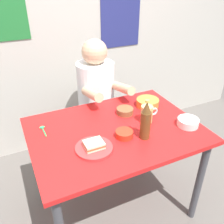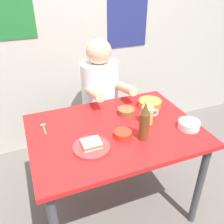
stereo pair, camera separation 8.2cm
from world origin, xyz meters
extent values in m
plane|color=#59544F|center=(0.00, 0.00, 0.00)|extent=(6.00, 6.00, 0.00)
cube|color=#ADA89E|center=(0.00, 1.05, 1.30)|extent=(4.40, 0.08, 2.60)
cube|color=navy|center=(0.54, 1.01, 1.25)|extent=(0.41, 0.01, 0.56)
cube|color=red|center=(0.00, 0.00, 0.72)|extent=(1.10, 0.80, 0.03)
cylinder|color=#3F3F44|center=(0.49, -0.34, 0.35)|extent=(0.05, 0.05, 0.71)
cylinder|color=#3F3F44|center=(-0.49, 0.34, 0.35)|extent=(0.05, 0.05, 0.71)
cylinder|color=#3F3F44|center=(0.49, 0.34, 0.35)|extent=(0.05, 0.05, 0.71)
cylinder|color=#4C4C51|center=(0.12, 0.63, 0.21)|extent=(0.08, 0.08, 0.41)
cylinder|color=brown|center=(0.12, 0.63, 0.43)|extent=(0.34, 0.34, 0.04)
cylinder|color=white|center=(0.12, 0.63, 0.71)|extent=(0.32, 0.32, 0.52)
sphere|color=tan|center=(0.12, 0.63, 1.06)|extent=(0.21, 0.21, 0.21)
cylinder|color=tan|center=(-0.01, 0.38, 0.82)|extent=(0.07, 0.31, 0.14)
cylinder|color=tan|center=(0.25, 0.38, 0.82)|extent=(0.07, 0.31, 0.14)
cylinder|color=red|center=(-0.20, -0.13, 0.75)|extent=(0.22, 0.22, 0.01)
cube|color=beige|center=(-0.20, -0.13, 0.76)|extent=(0.11, 0.09, 0.01)
cube|color=#9E592D|center=(-0.20, -0.13, 0.77)|extent=(0.11, 0.09, 0.01)
cube|color=beige|center=(-0.20, -0.13, 0.78)|extent=(0.11, 0.09, 0.01)
cylinder|color=#D1BC66|center=(0.23, -0.01, 0.80)|extent=(0.08, 0.08, 0.12)
torus|color=silver|center=(0.29, -0.01, 0.81)|extent=(0.06, 0.01, 0.06)
cylinder|color=#593819|center=(0.12, -0.16, 0.83)|extent=(0.06, 0.06, 0.18)
cone|color=#593819|center=(0.12, -0.16, 0.95)|extent=(0.05, 0.05, 0.07)
cylinder|color=#BFB74C|center=(0.12, -0.16, 1.00)|extent=(0.03, 0.03, 0.01)
cylinder|color=orange|center=(0.36, 0.17, 0.77)|extent=(0.17, 0.17, 0.05)
cylinder|color=#B25B2D|center=(0.36, 0.17, 0.78)|extent=(0.14, 0.14, 0.02)
cylinder|color=silver|center=(0.45, -0.17, 0.77)|extent=(0.14, 0.14, 0.05)
cylinder|color=tan|center=(0.45, -0.17, 0.78)|extent=(0.11, 0.11, 0.02)
cylinder|color=red|center=(0.01, -0.10, 0.76)|extent=(0.11, 0.11, 0.04)
cylinder|color=#A33521|center=(0.01, -0.10, 0.77)|extent=(0.09, 0.09, 0.02)
cylinder|color=brown|center=(0.15, 0.15, 0.76)|extent=(0.12, 0.12, 0.04)
cylinder|color=brown|center=(0.15, 0.15, 0.77)|extent=(0.10, 0.10, 0.02)
cylinder|color=#26A559|center=(-0.43, 0.16, 0.74)|extent=(0.01, 0.11, 0.01)
ellipsoid|color=#26A559|center=(-0.43, 0.21, 0.75)|extent=(0.04, 0.02, 0.01)
camera|label=1|loc=(-0.58, -1.19, 1.65)|focal=39.22mm
camera|label=2|loc=(-0.51, -1.22, 1.65)|focal=39.22mm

